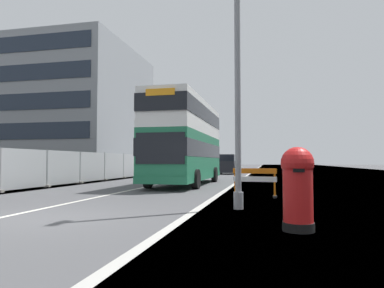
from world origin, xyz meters
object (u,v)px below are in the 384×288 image
Objects in this scene: car_receding_mid at (197,164)px; car_far_side at (215,163)px; car_oncoming_near at (228,165)px; roadworks_barrier at (255,179)px; red_pillar_postbox at (298,185)px; double_decker_bus at (186,141)px; car_receding_far at (207,164)px; lamppost_foreground at (238,64)px.

car_far_side is (-0.03, 17.08, -0.01)m from car_receding_mid.
roadworks_barrier is at bearing -80.97° from car_oncoming_near.
red_pillar_postbox is 58.22m from car_far_side.
car_oncoming_near is at bearing -78.38° from car_far_side.
double_decker_bus is at bearing -79.59° from car_receding_mid.
roadworks_barrier is at bearing -74.60° from car_receding_mid.
double_decker_bus is at bearing 123.14° from roadworks_barrier.
car_receding_far is at bearing 98.02° from double_decker_bus.
double_decker_bus is 2.57× the size of car_oncoming_near.
roadworks_barrier is 0.38× the size of car_far_side.
double_decker_bus reaches higher than car_oncoming_near.
car_receding_far is (-8.83, 44.55, -3.35)m from lamppost_foreground.
lamppost_foreground reaches higher than double_decker_bus.
roadworks_barrier is 51.73m from car_far_side.
red_pillar_postbox is at bearing -63.83° from lamppost_foreground.
car_oncoming_near reaches higher than car_receding_far.
car_oncoming_near is at bearing 97.21° from lamppost_foreground.
double_decker_bus reaches higher than roadworks_barrier.
double_decker_bus reaches higher than car_receding_far.
car_receding_mid is (-4.99, 27.19, -1.64)m from double_decker_bus.
roadworks_barrier is (-1.10, 6.40, -0.22)m from red_pillar_postbox.
roadworks_barrier is at bearing 84.30° from lamppost_foreground.
car_receding_mid is at bearing 103.53° from lamppost_foreground.
car_receding_mid is (-10.41, 40.20, 0.06)m from red_pillar_postbox.
car_receding_mid reaches higher than roadworks_barrier.
double_decker_bus is 14.19m from red_pillar_postbox.
red_pillar_postbox reaches higher than roadworks_barrier.
roadworks_barrier is 42.11m from car_receding_far.
car_oncoming_near is 11.16m from car_receding_mid.
car_receding_mid reaches higher than car_far_side.
car_receding_mid is at bearing 105.40° from roadworks_barrier.
car_receding_mid is at bearing 119.41° from car_oncoming_near.
car_oncoming_near is at bearing 99.19° from red_pillar_postbox.
car_receding_far is 9.78m from car_far_side.
car_oncoming_near is at bearing -60.59° from car_receding_mid.
double_decker_bus is 6.24× the size of roadworks_barrier.
red_pillar_postbox is 41.52m from car_receding_mid.
lamppost_foreground reaches higher than car_receding_mid.
double_decker_bus is 2.61× the size of car_receding_mid.
double_decker_bus is 2.37× the size of car_far_side.
lamppost_foreground is 5.01m from roadworks_barrier.
car_receding_mid is 0.91× the size of car_far_side.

